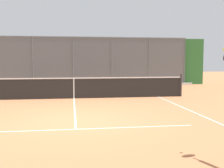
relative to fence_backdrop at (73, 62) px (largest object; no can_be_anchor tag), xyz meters
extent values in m
plane|color=#C67A4C|center=(0.00, 11.39, -1.61)|extent=(60.00, 60.00, 0.00)
cube|color=white|center=(0.00, 12.36, -1.60)|extent=(6.25, 0.05, 0.01)
cube|color=white|center=(-4.01, 11.84, -1.60)|extent=(0.05, 10.47, 0.01)
cube|color=white|center=(0.00, 9.48, -1.60)|extent=(0.05, 5.76, 0.01)
cylinder|color=#565B60|center=(-7.78, 0.63, 0.04)|extent=(0.07, 0.07, 3.30)
cylinder|color=#565B60|center=(-5.19, 0.63, 0.04)|extent=(0.07, 0.07, 3.30)
cylinder|color=#565B60|center=(-2.59, 0.63, 0.04)|extent=(0.07, 0.07, 3.30)
cylinder|color=#565B60|center=(0.00, 0.63, 0.04)|extent=(0.07, 0.07, 3.30)
cylinder|color=#565B60|center=(2.59, 0.63, 0.04)|extent=(0.07, 0.07, 3.30)
cylinder|color=#565B60|center=(0.00, 0.63, 1.65)|extent=(15.57, 0.05, 0.05)
cube|color=#565B60|center=(0.00, 0.63, 0.04)|extent=(15.57, 0.02, 3.30)
cube|color=#2D6B33|center=(0.00, -0.02, 0.01)|extent=(18.57, 0.90, 3.24)
cube|color=silver|center=(0.00, 0.81, -1.53)|extent=(16.57, 0.18, 0.15)
cylinder|color=#2D2D2D|center=(-5.14, 6.60, -1.07)|extent=(0.09, 0.09, 1.07)
cube|color=black|center=(0.00, 6.60, -1.15)|extent=(10.20, 0.02, 0.91)
cube|color=white|center=(0.00, 6.60, -0.67)|extent=(10.20, 0.04, 0.05)
cube|color=white|center=(0.00, 6.60, -1.15)|extent=(0.05, 0.04, 0.91)
camera|label=1|loc=(0.09, 19.52, 0.19)|focal=45.07mm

